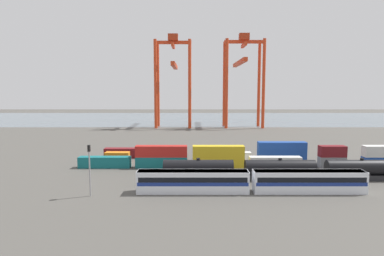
{
  "coord_description": "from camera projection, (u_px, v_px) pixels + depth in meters",
  "views": [
    {
      "loc": [
        -13.09,
        -80.24,
        17.94
      ],
      "look_at": [
        -13.05,
        33.07,
        5.42
      ],
      "focal_mm": 31.3,
      "sensor_mm": 36.0,
      "label": 1
    }
  ],
  "objects": [
    {
      "name": "shipping_container_17",
      "position": [
        175.0,
        153.0,
        90.49
      ],
      "size": [
        6.04,
        2.44,
        2.6
      ],
      "primitive_type": "cube",
      "color": "slate",
      "rests_on": "ground_plane"
    },
    {
      "name": "shipping_container_3",
      "position": [
        218.0,
        162.0,
        78.76
      ],
      "size": [
        12.1,
        2.44,
        2.6
      ],
      "primitive_type": "cube",
      "color": "gold",
      "rests_on": "ground_plane"
    },
    {
      "name": "shipping_container_2",
      "position": [
        161.0,
        151.0,
        78.46
      ],
      "size": [
        12.1,
        2.44,
        2.6
      ],
      "primitive_type": "cube",
      "color": "#AD211C",
      "rests_on": "shipping_container_1"
    },
    {
      "name": "shipping_container_15",
      "position": [
        282.0,
        147.0,
        84.34
      ],
      "size": [
        12.1,
        2.44,
        2.6
      ],
      "primitive_type": "cube",
      "color": "#1C4299",
      "rests_on": "shipping_container_14"
    },
    {
      "name": "shipping_container_13",
      "position": [
        227.0,
        157.0,
        84.62
      ],
      "size": [
        12.1,
        2.44,
        2.6
      ],
      "primitive_type": "cube",
      "color": "silver",
      "rests_on": "ground_plane"
    },
    {
      "name": "shipping_container_1",
      "position": [
        161.0,
        162.0,
        78.75
      ],
      "size": [
        12.1,
        2.44,
        2.6
      ],
      "primitive_type": "cube",
      "color": "#146066",
      "rests_on": "ground_plane"
    },
    {
      "name": "signal_mast",
      "position": [
        89.0,
        164.0,
        56.79
      ],
      "size": [
        0.36,
        0.6,
        8.88
      ],
      "color": "gray",
      "rests_on": "ground_plane"
    },
    {
      "name": "shipping_container_4",
      "position": [
        218.0,
        151.0,
        78.47
      ],
      "size": [
        12.1,
        2.44,
        2.6
      ],
      "primitive_type": "cube",
      "color": "gold",
      "rests_on": "shipping_container_3"
    },
    {
      "name": "shipping_container_6",
      "position": [
        332.0,
        162.0,
        78.76
      ],
      "size": [
        6.04,
        2.44,
        2.6
      ],
      "primitive_type": "cube",
      "color": "slate",
      "rests_on": "ground_plane"
    },
    {
      "name": "gantry_crane_central",
      "position": [
        242.0,
        71.0,
        168.28
      ],
      "size": [
        19.33,
        41.82,
        45.9
      ],
      "color": "red",
      "rests_on": "ground_plane"
    },
    {
      "name": "shipping_container_16",
      "position": [
        127.0,
        153.0,
        90.48
      ],
      "size": [
        12.1,
        2.44,
        2.6
      ],
      "primitive_type": "cube",
      "color": "maroon",
      "rests_on": "ground_plane"
    },
    {
      "name": "shipping_container_11",
      "position": [
        117.0,
        157.0,
        84.61
      ],
      "size": [
        6.04,
        2.44,
        2.6
      ],
      "primitive_type": "cube",
      "color": "orange",
      "rests_on": "ground_plane"
    },
    {
      "name": "shipping_container_5",
      "position": [
        275.0,
        162.0,
        78.76
      ],
      "size": [
        12.1,
        2.44,
        2.6
      ],
      "primitive_type": "cube",
      "color": "silver",
      "rests_on": "ground_plane"
    },
    {
      "name": "shipping_container_0",
      "position": [
        105.0,
        162.0,
        78.75
      ],
      "size": [
        12.1,
        2.44,
        2.6
      ],
      "primitive_type": "cube",
      "color": "#146066",
      "rests_on": "ground_plane"
    },
    {
      "name": "shipping_container_18",
      "position": [
        224.0,
        153.0,
        90.49
      ],
      "size": [
        6.04,
        2.44,
        2.6
      ],
      "primitive_type": "cube",
      "color": "slate",
      "rests_on": "ground_plane"
    },
    {
      "name": "shipping_container_14",
      "position": [
        281.0,
        157.0,
        84.63
      ],
      "size": [
        12.1,
        2.44,
        2.6
      ],
      "primitive_type": "cube",
      "color": "#1C4299",
      "rests_on": "ground_plane"
    },
    {
      "name": "shipping_container_12",
      "position": [
        172.0,
        157.0,
        84.62
      ],
      "size": [
        6.04,
        2.44,
        2.6
      ],
      "primitive_type": "cube",
      "color": "#1C4299",
      "rests_on": "ground_plane"
    },
    {
      "name": "passenger_train",
      "position": [
        251.0,
        180.0,
        59.37
      ],
      "size": [
        40.37,
        3.14,
        3.9
      ],
      "color": "silver",
      "rests_on": "ground_plane"
    },
    {
      "name": "harbour_water",
      "position": [
        212.0,
        118.0,
        221.27
      ],
      "size": [
        400.0,
        110.0,
        0.01
      ],
      "primitive_type": "cube",
      "color": "slate",
      "rests_on": "ground_plane"
    },
    {
      "name": "freight_tank_row",
      "position": [
        320.0,
        170.0,
        67.73
      ],
      "size": [
        63.8,
        3.0,
        4.46
      ],
      "color": "#232326",
      "rests_on": "ground_plane"
    },
    {
      "name": "ground_plane",
      "position": [
        228.0,
        141.0,
        121.49
      ],
      "size": [
        420.0,
        420.0,
        0.0
      ],
      "primitive_type": "plane",
      "color": "#4C4944"
    },
    {
      "name": "shipping_container_7",
      "position": [
        332.0,
        151.0,
        78.48
      ],
      "size": [
        6.04,
        2.44,
        2.6
      ],
      "primitive_type": "cube",
      "color": "maroon",
      "rests_on": "shipping_container_6"
    },
    {
      "name": "shipping_container_19",
      "position": [
        272.0,
        153.0,
        90.5
      ],
      "size": [
        6.04,
        2.44,
        2.6
      ],
      "primitive_type": "cube",
      "color": "maroon",
      "rests_on": "ground_plane"
    },
    {
      "name": "gantry_crane_west",
      "position": [
        173.0,
        72.0,
        167.1
      ],
      "size": [
        17.94,
        34.1,
        45.58
      ],
      "color": "red",
      "rests_on": "ground_plane"
    }
  ]
}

